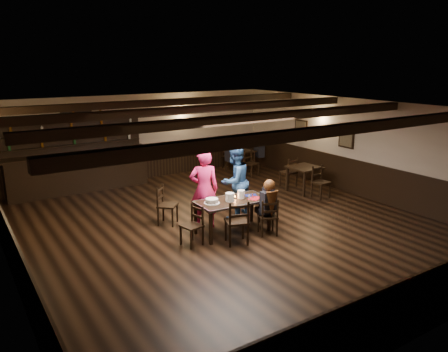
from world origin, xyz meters
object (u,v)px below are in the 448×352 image
chair_near_left (238,219)px  cake (212,201)px  chair_near_right (269,214)px  bar_counter (78,166)px  dining_table (233,203)px  man_blue (235,182)px  woman_pink (204,189)px

chair_near_left → cake: (-0.21, 0.68, 0.24)m
chair_near_right → cake: cake is taller
chair_near_right → bar_counter: bearing=113.8°
dining_table → man_blue: bearing=53.4°
chair_near_right → cake: size_ratio=2.44×
woman_pink → bar_counter: 4.79m
dining_table → bar_counter: (-1.97, 5.14, 0.05)m
woman_pink → man_blue: 0.95m
chair_near_right → man_blue: size_ratio=0.46×
cake → bar_counter: bar_counter is taller
chair_near_left → cake: chair_near_left is taller
woman_pink → bar_counter: size_ratio=0.43×
chair_near_left → woman_pink: woman_pink is taller
man_blue → bar_counter: (-2.56, 4.35, -0.17)m
chair_near_right → bar_counter: bar_counter is taller
dining_table → chair_near_left: bearing=-115.1°
dining_table → man_blue: (0.59, 0.79, 0.22)m
chair_near_left → cake: size_ratio=2.80×
dining_table → chair_near_right: size_ratio=1.97×
woman_pink → man_blue: (0.94, 0.16, -0.00)m
dining_table → chair_near_right: chair_near_right is taller
dining_table → cake: cake is taller
man_blue → cake: man_blue is taller
chair_near_left → woman_pink: 1.30m
chair_near_left → man_blue: size_ratio=0.53×
chair_near_right → woman_pink: (-0.91, 1.21, 0.41)m
man_blue → chair_near_right: bearing=72.4°
chair_near_left → chair_near_right: chair_near_left is taller
chair_near_left → dining_table: bearing=64.9°
woman_pink → cake: 0.61m
chair_near_right → woman_pink: woman_pink is taller
woman_pink → man_blue: woman_pink is taller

